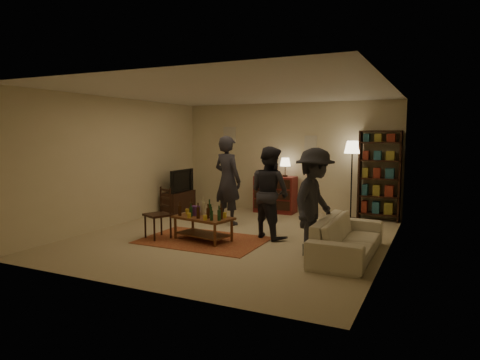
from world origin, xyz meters
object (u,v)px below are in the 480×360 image
Objects in this scene: coffee_table at (203,219)px; person_left at (228,180)px; person_right at (270,192)px; dresser at (276,193)px; tv_stand at (178,196)px; bookshelf at (379,175)px; sofa at (348,237)px; dining_chair at (160,211)px; floor_lamp at (352,153)px; person_by_sofa at (314,202)px.

coffee_table is 0.62× the size of person_left.
person_right is at bearing 166.14° from person_left.
dresser is 0.79× the size of person_right.
bookshelf is at bearing 11.80° from tv_stand.
dresser is 2.50m from bookshelf.
person_left is (-2.84, 1.37, 0.65)m from sofa.
dresser reaches higher than dining_chair.
person_left is at bearing 99.78° from coffee_table.
bookshelf is at bearing -131.10° from person_left.
sofa is at bearing 2.36° from coffee_table.
bookshelf is at bearing -97.53° from person_right.
dresser is (1.00, 3.40, -0.03)m from dining_chair.
sofa is at bearing -176.82° from person_right.
tv_stand is at bearing -2.38° from person_right.
floor_lamp is (-0.58, -0.13, 0.48)m from bookshelf.
coffee_table is 0.86× the size of dresser.
person_right is (1.82, 0.91, 0.35)m from dining_chair.
dining_chair is 2.91m from person_by_sofa.
tv_stand is 4.80m from person_by_sofa.
dining_chair reaches higher than sofa.
floor_lamp reaches higher than dining_chair.
sofa is at bearing -25.34° from tv_stand.
person_right reaches higher than dining_chair.
dresser is 2.65m from person_right.
tv_stand is 3.49m from person_right.
person_by_sofa is (-0.50, -0.17, 0.56)m from sofa.
person_left is at bearing -143.91° from floor_lamp.
person_left is 1.11× the size of person_right.
person_left is 2.80m from person_by_sofa.
bookshelf reaches higher than dresser.
floor_lamp is (4.11, 0.85, 1.13)m from tv_stand.
dining_chair is 0.92× the size of tv_stand.
tv_stand is 0.59× the size of floor_lamp.
coffee_table is at bearing -48.20° from tv_stand.
floor_lamp is 1.04× the size of person_right.
person_by_sofa is at bearing 168.32° from person_right.
bookshelf is 3.40m from person_by_sofa.
floor_lamp reaches higher than coffee_table.
tv_stand is at bearing 141.05° from dining_chair.
bookshelf is 3.40m from person_left.
dining_chair is at bearing -130.49° from floor_lamp.
person_right is (1.01, 0.73, 0.46)m from coffee_table.
tv_stand is 4.84m from bookshelf.
coffee_table is 2.13m from person_by_sofa.
sofa is at bearing 29.14° from dining_chair.
sofa is at bearing 171.00° from person_left.
floor_lamp is 0.86× the size of sofa.
bookshelf is (2.63, 3.29, 0.63)m from coffee_table.
sofa is 1.22× the size of person_right.
bookshelf is at bearing 12.53° from floor_lamp.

